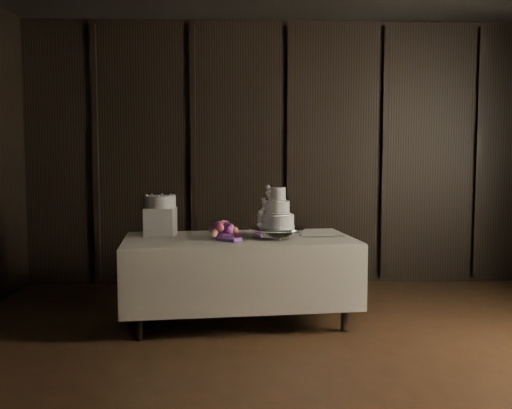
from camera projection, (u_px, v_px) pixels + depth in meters
The scene contains 8 objects.
room at pixel (353, 150), 3.06m from camera, with size 6.08×7.08×3.08m.
display_table at pixel (239, 276), 5.02m from camera, with size 2.09×1.24×0.76m.
cake_stand at pixel (277, 233), 4.96m from camera, with size 0.48×0.48×0.09m, color silver.
wedding_cake at pixel (274, 212), 4.93m from camera, with size 0.33×0.29×0.35m.
bouquet at pixel (223, 231), 4.88m from camera, with size 0.31×0.41×0.20m, color #E44D72, non-canonical shape.
box_pedestal at pixel (161, 222), 5.10m from camera, with size 0.26×0.26×0.25m, color white.
small_cake at pixel (160, 202), 5.08m from camera, with size 0.28×0.28×0.11m, color white.
cake_knife at pixel (318, 237), 4.97m from camera, with size 0.37×0.02×0.01m, color silver.
Camera 1 is at (-0.65, -3.05, 1.46)m, focal length 40.00 mm.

